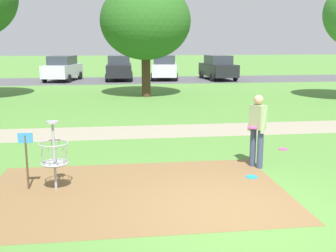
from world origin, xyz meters
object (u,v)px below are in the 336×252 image
object	(u,v)px
disc_golf_basket	(51,153)
parked_car_rightmost	(218,68)
player_foreground_watching	(257,127)
tree_mid_left	(145,21)
parked_car_center_left	(119,68)
parked_car_center_right	(164,67)
frisbee_mid_grass	(252,177)
parked_car_leftmost	(63,68)
frisbee_far_left	(283,149)

from	to	relation	value
disc_golf_basket	parked_car_rightmost	distance (m)	24.81
disc_golf_basket	parked_car_rightmost	xyz separation A→B (m)	(9.22, 23.03, 0.17)
player_foreground_watching	tree_mid_left	xyz separation A→B (m)	(-1.52, 13.03, 2.93)
disc_golf_basket	parked_car_center_left	world-z (taller)	parked_car_center_left
player_foreground_watching	parked_car_rightmost	size ratio (longest dim) A/B	0.39
parked_car_center_right	parked_car_center_left	bearing A→B (deg)	-177.84
parked_car_center_right	parked_car_rightmost	bearing A→B (deg)	-10.98
parked_car_center_left	tree_mid_left	bearing A→B (deg)	-82.73
frisbee_mid_grass	disc_golf_basket	bearing A→B (deg)	-177.32
parked_car_leftmost	tree_mid_left	bearing A→B (deg)	-60.77
frisbee_mid_grass	parked_car_rightmost	xyz separation A→B (m)	(5.04, 22.83, 0.91)
disc_golf_basket	parked_car_rightmost	world-z (taller)	parked_car_rightmost
player_foreground_watching	parked_car_rightmost	world-z (taller)	parked_car_rightmost
player_foreground_watching	parked_car_center_right	bearing A→B (deg)	88.29
parked_car_center_right	parked_car_rightmost	distance (m)	4.09
parked_car_center_left	disc_golf_basket	bearing A→B (deg)	-94.26
frisbee_mid_grass	frisbee_far_left	bearing A→B (deg)	53.21
parked_car_center_left	parked_car_rightmost	bearing A→B (deg)	-4.97
player_foreground_watching	tree_mid_left	world-z (taller)	tree_mid_left
frisbee_mid_grass	parked_car_rightmost	world-z (taller)	parked_car_rightmost
player_foreground_watching	frisbee_far_left	distance (m)	2.17
parked_car_center_left	parked_car_rightmost	xyz separation A→B (m)	(7.46, -0.65, 0.00)
player_foreground_watching	parked_car_leftmost	distance (m)	23.72
parked_car_center_right	parked_car_rightmost	size ratio (longest dim) A/B	1.01
parked_car_leftmost	parked_car_center_right	bearing A→B (deg)	1.54
parked_car_leftmost	player_foreground_watching	bearing A→B (deg)	-73.03
frisbee_mid_grass	parked_car_center_right	size ratio (longest dim) A/B	0.06
player_foreground_watching	frisbee_mid_grass	world-z (taller)	player_foreground_watching
frisbee_mid_grass	parked_car_leftmost	xyz separation A→B (m)	(-6.58, 23.41, 0.91)
frisbee_far_left	parked_car_rightmost	world-z (taller)	parked_car_rightmost
disc_golf_basket	parked_car_leftmost	distance (m)	23.73
disc_golf_basket	parked_car_center_left	xyz separation A→B (m)	(1.76, 23.68, 0.17)
parked_car_center_left	parked_car_center_right	xyz separation A→B (m)	(3.45, 0.13, 0.00)
disc_golf_basket	frisbee_far_left	bearing A→B (deg)	22.22
parked_car_center_right	parked_car_leftmost	bearing A→B (deg)	-178.46
player_foreground_watching	frisbee_far_left	world-z (taller)	player_foreground_watching
frisbee_far_left	tree_mid_left	bearing A→B (deg)	103.64
player_foreground_watching	tree_mid_left	size ratio (longest dim) A/B	0.29
disc_golf_basket	player_foreground_watching	xyz separation A→B (m)	(4.53, 0.92, 0.21)
disc_golf_basket	tree_mid_left	world-z (taller)	tree_mid_left
frisbee_far_left	parked_car_center_right	world-z (taller)	parked_car_center_right
disc_golf_basket	parked_car_center_right	bearing A→B (deg)	77.66
player_foreground_watching	parked_car_leftmost	xyz separation A→B (m)	(-6.92, 22.68, -0.05)
disc_golf_basket	parked_car_center_left	size ratio (longest dim) A/B	0.33
disc_golf_basket	frisbee_mid_grass	xyz separation A→B (m)	(4.19, 0.20, -0.74)
frisbee_far_left	parked_car_rightmost	xyz separation A→B (m)	(3.41, 20.65, 0.91)
tree_mid_left	parked_car_rightmost	xyz separation A→B (m)	(6.22, 9.07, -2.98)
parked_car_center_right	frisbee_mid_grass	bearing A→B (deg)	-92.48
parked_car_rightmost	parked_car_leftmost	bearing A→B (deg)	177.17
frisbee_far_left	tree_mid_left	world-z (taller)	tree_mid_left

